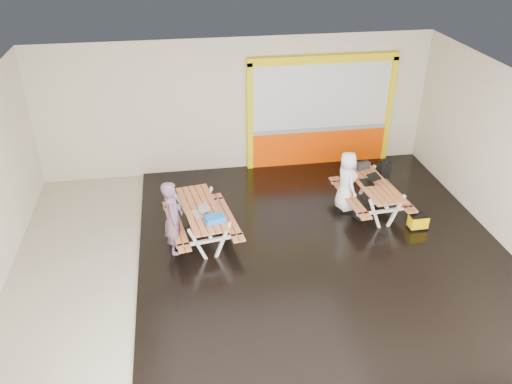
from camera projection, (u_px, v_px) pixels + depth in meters
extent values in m
cube|color=#BAB09D|center=(263.00, 256.00, 10.68)|extent=(10.00, 8.00, 0.01)
cube|color=white|center=(264.00, 91.00, 8.94)|extent=(10.00, 8.00, 0.01)
cube|color=beige|center=(236.00, 107.00, 13.25)|extent=(10.00, 0.01, 3.50)
cube|color=beige|center=(320.00, 334.00, 6.37)|extent=(10.00, 0.01, 3.50)
cube|color=beige|center=(508.00, 162.00, 10.51)|extent=(0.01, 8.00, 3.50)
cube|color=black|center=(322.00, 249.00, 10.84)|extent=(7.50, 7.98, 0.05)
cube|color=#FA4500|center=(318.00, 147.00, 14.11)|extent=(3.60, 0.12, 1.00)
cube|color=gray|center=(319.00, 129.00, 13.84)|extent=(3.60, 0.14, 0.10)
cube|color=silver|center=(321.00, 96.00, 13.40)|extent=(3.60, 0.08, 1.72)
cube|color=yellow|center=(250.00, 118.00, 13.37)|extent=(0.14, 0.16, 2.90)
cube|color=yellow|center=(388.00, 110.00, 13.89)|extent=(0.14, 0.16, 2.90)
cube|color=yellow|center=(324.00, 59.00, 12.91)|extent=(3.88, 0.16, 0.20)
cube|color=#CA7544|center=(188.00, 211.00, 10.73)|extent=(0.43, 1.97, 0.04)
cube|color=#CA7544|center=(194.00, 210.00, 10.77)|extent=(0.43, 1.97, 0.04)
cube|color=#CA7544|center=(201.00, 209.00, 10.81)|extent=(0.43, 1.97, 0.04)
cube|color=#CA7544|center=(208.00, 207.00, 10.85)|extent=(0.43, 1.97, 0.04)
cube|color=#CA7544|center=(214.00, 206.00, 10.89)|extent=(0.43, 1.97, 0.04)
cube|color=white|center=(198.00, 245.00, 10.29)|extent=(0.37, 0.12, 0.79)
cube|color=white|center=(223.00, 240.00, 10.43)|extent=(0.37, 0.12, 0.79)
cube|color=white|center=(210.00, 240.00, 10.34)|extent=(1.35, 0.27, 0.06)
cube|color=white|center=(210.00, 230.00, 10.21)|extent=(0.67, 0.16, 0.06)
cube|color=white|center=(183.00, 207.00, 11.53)|extent=(0.37, 0.12, 0.79)
cube|color=white|center=(206.00, 203.00, 11.67)|extent=(0.37, 0.12, 0.79)
cube|color=white|center=(194.00, 204.00, 11.58)|extent=(1.35, 0.27, 0.06)
cube|color=white|center=(193.00, 194.00, 11.45)|extent=(0.67, 0.16, 0.06)
cube|color=white|center=(201.00, 217.00, 10.91)|extent=(0.31, 1.61, 0.06)
cube|color=#CA7544|center=(173.00, 226.00, 10.79)|extent=(0.42, 1.97, 0.04)
cube|color=#CA7544|center=(179.00, 224.00, 10.83)|extent=(0.42, 1.97, 0.04)
cube|color=#CA7544|center=(224.00, 217.00, 11.08)|extent=(0.42, 1.97, 0.04)
cube|color=#CA7544|center=(230.00, 216.00, 11.12)|extent=(0.42, 1.97, 0.04)
cube|color=#CA7544|center=(361.00, 184.00, 11.74)|extent=(0.29, 1.95, 0.04)
cube|color=#CA7544|center=(367.00, 184.00, 11.77)|extent=(0.29, 1.95, 0.04)
cube|color=#CA7544|center=(372.00, 183.00, 11.80)|extent=(0.29, 1.95, 0.04)
cube|color=#CA7544|center=(378.00, 182.00, 11.83)|extent=(0.29, 1.95, 0.04)
cube|color=#CA7544|center=(384.00, 181.00, 11.86)|extent=(0.29, 1.95, 0.04)
cube|color=white|center=(375.00, 214.00, 11.29)|extent=(0.36, 0.09, 0.78)
cube|color=white|center=(396.00, 211.00, 11.40)|extent=(0.36, 0.09, 0.78)
cube|color=white|center=(386.00, 211.00, 11.33)|extent=(1.34, 0.17, 0.06)
cube|color=white|center=(387.00, 201.00, 11.20)|extent=(0.66, 0.11, 0.06)
cube|color=white|center=(348.00, 182.00, 12.54)|extent=(0.36, 0.09, 0.78)
cube|color=white|center=(367.00, 180.00, 12.65)|extent=(0.36, 0.09, 0.78)
cube|color=white|center=(358.00, 180.00, 12.57)|extent=(1.34, 0.17, 0.06)
cube|color=white|center=(359.00, 170.00, 12.45)|extent=(0.66, 0.11, 0.06)
cube|color=white|center=(371.00, 190.00, 11.90)|extent=(0.20, 1.60, 0.06)
cube|color=#CA7544|center=(347.00, 197.00, 11.82)|extent=(0.28, 1.95, 0.04)
cube|color=#CA7544|center=(352.00, 197.00, 11.84)|extent=(0.28, 1.95, 0.04)
cube|color=#CA7544|center=(390.00, 192.00, 12.04)|extent=(0.28, 1.95, 0.04)
cube|color=#CA7544|center=(395.00, 191.00, 12.07)|extent=(0.28, 1.95, 0.04)
imported|color=#715069|center=(173.00, 218.00, 10.39)|extent=(0.41, 0.60, 1.61)
imported|color=white|center=(346.00, 181.00, 11.77)|extent=(0.51, 0.73, 1.40)
cube|color=silver|center=(198.00, 214.00, 10.58)|extent=(0.28, 0.35, 0.02)
cube|color=silver|center=(204.00, 208.00, 10.57)|extent=(0.27, 0.34, 0.06)
cube|color=silver|center=(204.00, 208.00, 10.57)|extent=(0.23, 0.30, 0.05)
cube|color=black|center=(367.00, 182.00, 11.77)|extent=(0.27, 0.36, 0.02)
cube|color=black|center=(374.00, 177.00, 11.73)|extent=(0.25, 0.36, 0.07)
cube|color=silver|center=(374.00, 177.00, 11.73)|extent=(0.21, 0.32, 0.06)
cube|color=blue|center=(215.00, 219.00, 10.34)|extent=(0.42, 0.34, 0.11)
cube|color=black|center=(362.00, 166.00, 12.34)|extent=(0.39, 0.28, 0.16)
cylinder|color=black|center=(363.00, 161.00, 12.28)|extent=(0.25, 0.11, 0.02)
cube|color=black|center=(384.00, 170.00, 12.52)|extent=(0.33, 0.27, 0.41)
cylinder|color=black|center=(385.00, 162.00, 12.41)|extent=(0.24, 0.24, 0.10)
cube|color=black|center=(362.00, 214.00, 11.85)|extent=(0.42, 0.37, 0.13)
cube|color=black|center=(417.00, 227.00, 11.47)|extent=(0.42, 0.28, 0.04)
cube|color=#E0AD00|center=(418.00, 221.00, 11.39)|extent=(0.40, 0.26, 0.31)
cube|color=black|center=(419.00, 215.00, 11.31)|extent=(0.42, 0.28, 0.03)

